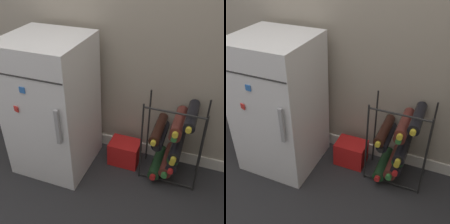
{
  "view_description": "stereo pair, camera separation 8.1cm",
  "coord_description": "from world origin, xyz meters",
  "views": [
    {
      "loc": [
        0.64,
        -1.1,
        1.46
      ],
      "look_at": [
        0.1,
        0.35,
        0.47
      ],
      "focal_mm": 45.0,
      "sensor_mm": 36.0,
      "label": 1
    },
    {
      "loc": [
        0.71,
        -1.07,
        1.46
      ],
      "look_at": [
        0.1,
        0.35,
        0.47
      ],
      "focal_mm": 45.0,
      "sensor_mm": 36.0,
      "label": 2
    }
  ],
  "objects": [
    {
      "name": "ground_plane",
      "position": [
        0.0,
        0.0,
        0.0
      ],
      "size": [
        14.0,
        14.0,
        0.0
      ],
      "primitive_type": "plane",
      "color": "#28282B"
    },
    {
      "name": "soda_box",
      "position": [
        0.17,
        0.43,
        0.09
      ],
      "size": [
        0.22,
        0.16,
        0.18
      ],
      "color": "red",
      "rests_on": "ground_plane"
    },
    {
      "name": "mini_fridge",
      "position": [
        -0.3,
        0.28,
        0.47
      ],
      "size": [
        0.5,
        0.52,
        0.95
      ],
      "color": "white",
      "rests_on": "ground_plane"
    },
    {
      "name": "wine_rack",
      "position": [
        0.5,
        0.41,
        0.29
      ],
      "size": [
        0.39,
        0.32,
        0.59
      ],
      "color": "black",
      "rests_on": "ground_plane"
    }
  ]
}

